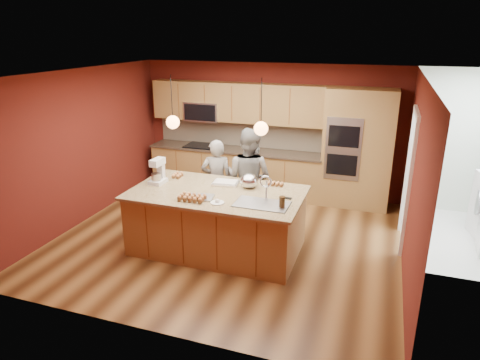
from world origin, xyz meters
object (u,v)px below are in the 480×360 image
at_px(stand_mixer, 158,173).
at_px(mixing_bowl, 249,181).
at_px(person_left, 217,181).
at_px(island, 218,220).
at_px(person_right, 249,178).

height_order(stand_mixer, mixing_bowl, stand_mixer).
bearing_deg(person_left, mixing_bowl, 124.04).
bearing_deg(island, person_left, 112.54).
distance_m(person_left, stand_mixer, 1.19).
height_order(person_right, stand_mixer, person_right).
distance_m(stand_mixer, mixing_bowl, 1.48).
bearing_deg(stand_mixer, mixing_bowl, 13.96).
xyz_separation_m(island, person_right, (0.19, 0.99, 0.39)).
bearing_deg(stand_mixer, person_left, 59.16).
bearing_deg(stand_mixer, person_right, 40.59).
bearing_deg(person_left, person_right, 163.25).
relative_size(person_left, person_right, 0.86).
bearing_deg(mixing_bowl, island, -140.79).
height_order(island, mixing_bowl, island).
bearing_deg(person_right, island, 92.10).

